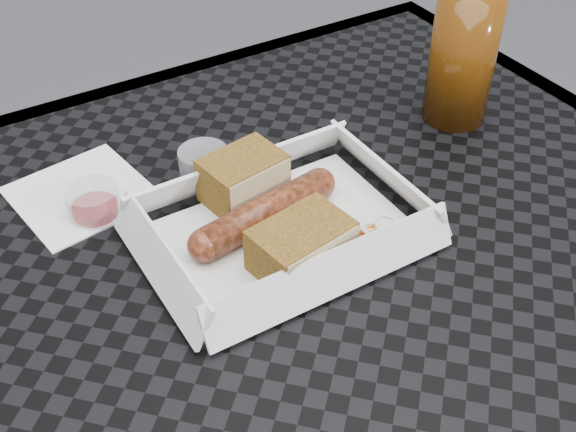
{
  "coord_description": "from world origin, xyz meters",
  "views": [
    {
      "loc": [
        -0.27,
        -0.36,
        1.19
      ],
      "look_at": [
        -0.02,
        0.05,
        0.78
      ],
      "focal_mm": 45.0,
      "sensor_mm": 36.0,
      "label": 1
    }
  ],
  "objects_px": {
    "patio_table": "(336,324)",
    "food_tray": "(282,233)",
    "drink_glass": "(462,58)",
    "bratwurst": "(265,213)"
  },
  "relations": [
    {
      "from": "patio_table",
      "to": "food_tray",
      "type": "xyz_separation_m",
      "value": [
        -0.02,
        0.06,
        0.08
      ]
    },
    {
      "from": "drink_glass",
      "to": "patio_table",
      "type": "bearing_deg",
      "value": -151.39
    },
    {
      "from": "patio_table",
      "to": "drink_glass",
      "type": "xyz_separation_m",
      "value": [
        0.25,
        0.13,
        0.15
      ]
    },
    {
      "from": "food_tray",
      "to": "bratwurst",
      "type": "distance_m",
      "value": 0.02
    },
    {
      "from": "food_tray",
      "to": "bratwurst",
      "type": "relative_size",
      "value": 1.35
    },
    {
      "from": "patio_table",
      "to": "food_tray",
      "type": "height_order",
      "value": "food_tray"
    },
    {
      "from": "food_tray",
      "to": "bratwurst",
      "type": "height_order",
      "value": "bratwurst"
    },
    {
      "from": "patio_table",
      "to": "food_tray",
      "type": "distance_m",
      "value": 0.1
    },
    {
      "from": "bratwurst",
      "to": "drink_glass",
      "type": "bearing_deg",
      "value": 11.64
    },
    {
      "from": "food_tray",
      "to": "drink_glass",
      "type": "xyz_separation_m",
      "value": [
        0.27,
        0.07,
        0.07
      ]
    }
  ]
}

